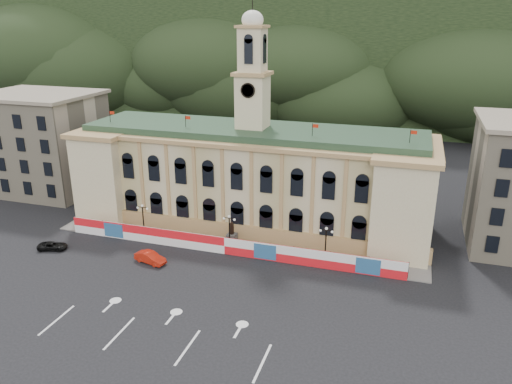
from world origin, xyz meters
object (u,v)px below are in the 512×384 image
(lamp_center, at_px, (229,228))
(statue, at_px, (232,238))
(red_sedan, at_px, (150,258))
(black_suv, at_px, (53,246))

(lamp_center, bearing_deg, statue, 90.00)
(statue, relative_size, red_sedan, 0.76)
(statue, xyz_separation_m, red_sedan, (-8.75, -8.63, -0.42))
(statue, bearing_deg, black_suv, -158.98)
(lamp_center, relative_size, black_suv, 1.14)
(red_sedan, bearing_deg, statue, -31.59)
(red_sedan, relative_size, black_suv, 1.08)
(lamp_center, distance_m, black_suv, 25.74)
(statue, distance_m, lamp_center, 2.14)
(statue, distance_m, red_sedan, 12.30)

